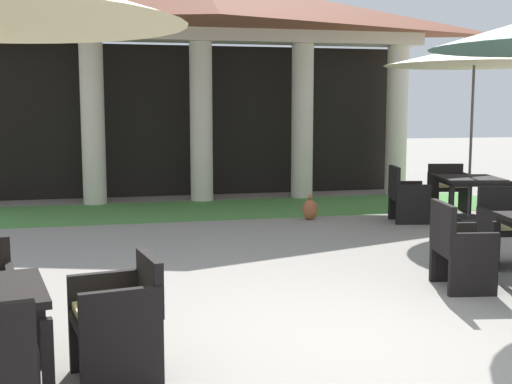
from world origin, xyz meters
TOP-DOWN VIEW (x-y plane):
  - ground_plane at (0.00, 0.00)m, footprint 60.00×60.00m
  - background_pavilion at (-0.00, 8.17)m, footprint 9.38×3.07m
  - lawn_strip at (0.00, 6.85)m, footprint 11.18×2.31m
  - patio_table_near_foreground at (3.83, 4.72)m, footprint 1.07×1.07m
  - patio_umbrella_near_foreground at (3.83, 4.72)m, footprint 2.80×2.80m
  - patio_chair_near_foreground_north at (4.01, 5.70)m, footprint 0.72×0.61m
  - patio_chair_near_foreground_west at (2.84, 4.90)m, footprint 0.64×0.66m
  - patio_chair_mid_left_west at (1.61, 1.14)m, footprint 0.58×0.70m
  - patio_chair_mid_left_north at (2.73, 1.94)m, footprint 0.72×0.67m
  - patio_chair_mid_right_east at (-1.81, -0.41)m, footprint 0.63×0.64m
  - terracotta_urn at (1.39, 5.44)m, footprint 0.25×0.25m

SIDE VIEW (x-z plane):
  - ground_plane at x=0.00m, z-range 0.00..0.00m
  - lawn_strip at x=0.00m, z-range 0.00..0.01m
  - terracotta_urn at x=1.39m, z-range -0.04..0.38m
  - patio_chair_near_foreground_west at x=2.84m, z-range -0.05..0.85m
  - patio_chair_mid_left_west at x=1.61m, z-range -0.04..0.85m
  - patio_chair_near_foreground_north at x=4.01m, z-range 0.00..0.83m
  - patio_chair_mid_right_east at x=-1.81m, z-range -0.01..0.84m
  - patio_chair_mid_left_north at x=2.73m, z-range -0.03..0.87m
  - patio_table_near_foreground at x=3.83m, z-range 0.26..0.98m
  - patio_umbrella_near_foreground at x=3.83m, z-range 1.19..4.04m
  - background_pavilion at x=0.00m, z-range 1.18..5.46m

